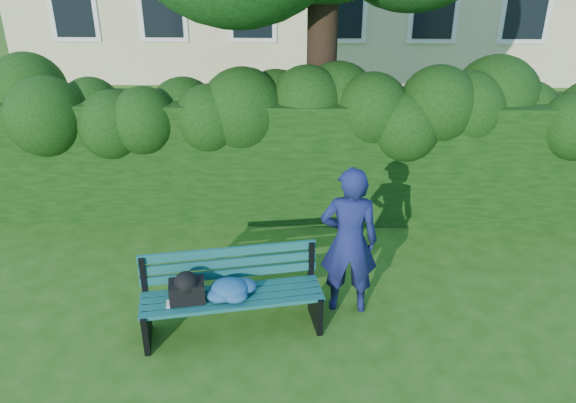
{
  "coord_description": "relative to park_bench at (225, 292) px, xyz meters",
  "views": [
    {
      "loc": [
        0.16,
        -5.59,
        3.95
      ],
      "look_at": [
        0.0,
        0.6,
        0.95
      ],
      "focal_mm": 35.0,
      "sensor_mm": 36.0,
      "label": 1
    }
  ],
  "objects": [
    {
      "name": "park_bench",
      "position": [
        0.0,
        0.0,
        0.0
      ],
      "size": [
        1.98,
        0.93,
        0.89
      ],
      "rotation": [
        0.0,
        0.0,
        0.2
      ],
      "color": "#0E4843",
      "rests_on": "ground"
    },
    {
      "name": "hedge",
      "position": [
        0.64,
        2.87,
        0.4
      ],
      "size": [
        10.0,
        1.0,
        1.8
      ],
      "color": "black",
      "rests_on": "ground"
    },
    {
      "name": "ground",
      "position": [
        0.64,
        0.67,
        -0.5
      ],
      "size": [
        80.0,
        80.0,
        0.0
      ],
      "primitive_type": "plane",
      "color": "#22540F",
      "rests_on": "ground"
    },
    {
      "name": "man_reading",
      "position": [
        1.33,
        0.44,
        0.38
      ],
      "size": [
        0.65,
        0.44,
        1.75
      ],
      "primitive_type": "imported",
      "rotation": [
        0.0,
        0.0,
        3.1
      ],
      "color": "#171D52",
      "rests_on": "ground"
    }
  ]
}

